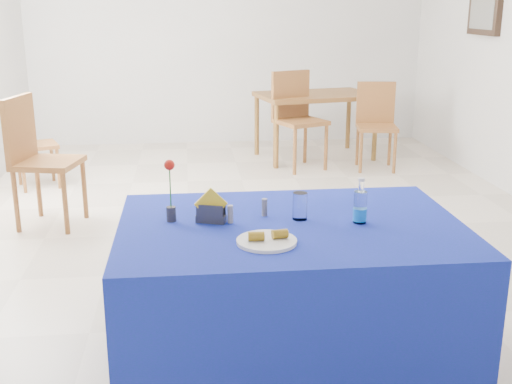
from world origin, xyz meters
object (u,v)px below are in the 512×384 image
Objects in this scene: oak_table at (315,100)px; chair_win_a at (36,152)px; chair_bg_left at (296,113)px; chair_win_b at (27,139)px; blue_table at (290,298)px; chair_bg_right at (376,119)px; water_bottle at (360,208)px; plate at (267,241)px.

chair_win_a is (-2.69, -2.13, -0.07)m from oak_table.
oak_table is 0.52m from chair_bg_left.
chair_win_a is 1.25× the size of chair_win_b.
blue_table is 4.26m from chair_bg_right.
chair_bg_left is 1.24× the size of chair_win_b.
water_bottle is 4.25m from chair_win_b.
chair_bg_right is 3.62m from chair_win_b.
blue_table is 1.12× the size of oak_table.
chair_bg_right is at bearing -43.31° from oak_table.
chair_bg_left reaches higher than chair_bg_right.
chair_win_a reaches higher than chair_win_b.
oak_table is at bearing -93.03° from chair_win_b.
chair_win_a reaches higher than chair_bg_right.
water_bottle reaches higher than chair_bg_right.
chair_bg_left reaches higher than water_bottle.
chair_bg_right reaches higher than oak_table.
blue_table is 1.52× the size of chair_win_a.
chair_bg_left reaches higher than oak_table.
chair_bg_left is 2.79m from chair_win_b.
chair_win_a is at bearing -141.67° from oak_table.
chair_bg_left is (0.40, 4.10, -0.22)m from water_bottle.
chair_win_b is at bearing 116.49° from plate.
chair_bg_right is (1.26, 3.98, -0.29)m from water_bottle.
chair_bg_right is (0.57, -0.54, -0.14)m from oak_table.
chair_bg_left is at bearing -178.92° from chair_bg_right.
chair_win_a is at bearing -145.09° from chair_bg_right.
chair_bg_left is (-0.30, -0.42, -0.07)m from oak_table.
chair_bg_right is at bearing 72.40° from water_bottle.
oak_table is at bearing 30.98° from chair_bg_left.
plate is at bearing -120.80° from blue_table.
plate is at bearing -174.54° from chair_win_b.
chair_win_b is (-2.33, 3.53, -0.34)m from water_bottle.
blue_table is 7.44× the size of water_bottle.
chair_bg_left reaches higher than chair_win_b.
blue_table reaches higher than oak_table.
chair_bg_right reaches higher than chair_win_b.
blue_table is at bearing 175.81° from water_bottle.
blue_table is at bearing -123.55° from chair_bg_left.
plate is 0.25× the size of chair_bg_left.
blue_table is 1.72× the size of chair_bg_right.
chair_bg_left is at bearing -125.43° from oak_table.
chair_bg_right is (1.58, 3.95, 0.16)m from blue_table.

